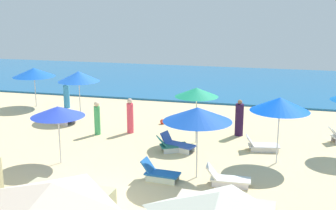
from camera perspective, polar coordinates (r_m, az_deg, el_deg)
The scene contains 19 objects.
ground_plane at distance 12.91m, azimuth -10.76°, elevation -13.93°, with size 60.00×60.00×0.00m, color beige.
ocean at distance 33.40m, azimuth 5.71°, elevation 3.31°, with size 60.00×15.59×0.12m, color #1B6099.
umbrella_0 at distance 16.08m, azimuth -14.89°, elevation -0.86°, with size 2.01×2.01×2.24m.
umbrella_1 at distance 25.84m, azimuth -17.93°, elevation 4.29°, with size 2.46×2.46×2.33m.
umbrella_2 at distance 22.53m, azimuth -12.17°, elevation 3.86°, with size 2.21×2.21×2.53m.
lounge_chair_2_0 at distance 22.00m, azimuth -14.36°, elevation -1.80°, with size 1.45×0.99×0.66m.
umbrella_4 at distance 14.15m, azimuth 4.07°, elevation -1.29°, with size 2.38×2.38×2.54m.
lounge_chair_4_0 at distance 14.54m, azimuth -1.18°, elevation -9.31°, with size 1.36×0.67×0.72m.
lounge_chair_4_1 at distance 14.30m, azimuth 8.08°, elevation -9.96°, with size 1.52×0.64×0.69m.
umbrella_5 at distance 17.95m, azimuth 3.95°, elevation 1.76°, with size 1.89×1.89×2.46m.
lounge_chair_5_0 at distance 17.43m, azimuth 1.23°, elevation -5.41°, with size 1.58×0.99×0.71m.
lounge_chair_5_1 at distance 17.27m, azimuth 0.51°, elevation -5.57°, with size 1.38×1.10×0.67m.
umbrella_6 at distance 15.98m, azimuth 15.11°, elevation 0.10°, with size 2.22×2.22×2.59m.
lounge_chair_6_0 at distance 17.83m, azimuth 12.65°, elevation -5.40°, with size 1.47×0.87×0.65m.
beachgoer_0 at distance 19.51m, azimuth 9.75°, elevation -1.92°, with size 0.49×0.49×1.71m.
beachgoer_2 at distance 19.72m, azimuth -5.22°, elevation -1.56°, with size 0.33×0.33×1.67m.
beachgoer_3 at distance 25.24m, azimuth -13.75°, elevation 1.23°, with size 0.43×0.43×1.56m.
beachgoer_4 at distance 19.67m, azimuth -9.70°, elevation -1.81°, with size 0.32×0.32×1.59m.
beach_ball_0 at distance 21.25m, azimuth -0.76°, elevation -2.29°, with size 0.26×0.26×0.26m, color red.
Camera 1 is at (5.13, -10.28, 5.88)m, focal length 44.41 mm.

